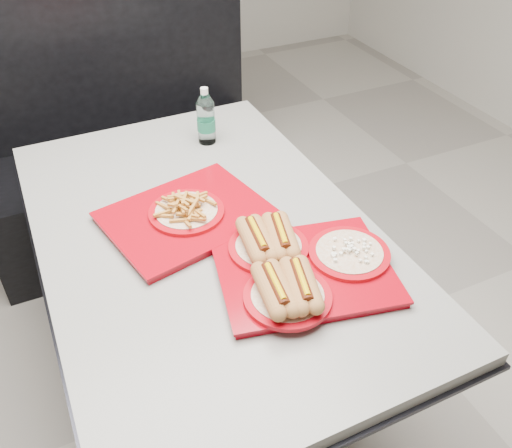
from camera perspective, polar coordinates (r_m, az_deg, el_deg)
name	(u,v)px	position (r m, az deg, el deg)	size (l,w,h in m)	color
ground	(217,386)	(2.10, -4.14, -16.61)	(6.00, 6.00, 0.00)	gray
diner_table	(208,270)	(1.66, -5.05, -4.90)	(0.92, 1.42, 0.75)	black
booth_bench	(126,154)	(2.63, -13.56, 7.22)	(1.30, 0.57, 1.35)	black
tray_near	(298,266)	(1.37, 4.40, -4.39)	(0.50, 0.43, 0.10)	#92030F
tray_far	(187,213)	(1.57, -7.31, 1.11)	(0.51, 0.43, 0.09)	#92030F
water_bottle	(206,119)	(1.91, -5.29, 10.93)	(0.06, 0.06, 0.20)	silver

